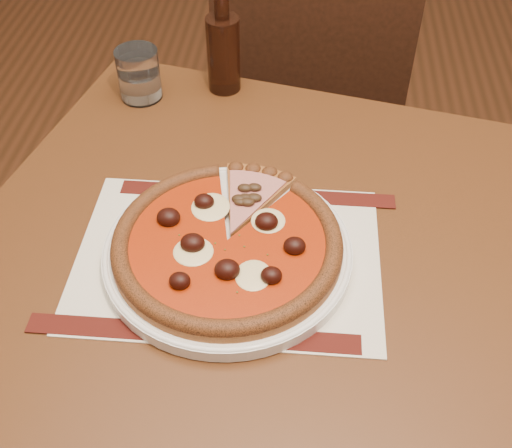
% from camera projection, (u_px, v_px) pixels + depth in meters
% --- Properties ---
extents(table, '(0.95, 0.95, 0.75)m').
position_uv_depth(table, '(255.00, 297.00, 0.94)').
color(table, '#5F2F16').
rests_on(table, ground).
extents(chair_far, '(0.41, 0.41, 0.86)m').
position_uv_depth(chair_far, '(308.00, 112.00, 1.53)').
color(chair_far, black).
rests_on(chair_far, ground).
extents(placemat, '(0.41, 0.29, 0.00)m').
position_uv_depth(placemat, '(228.00, 257.00, 0.86)').
color(placemat, beige).
rests_on(placemat, table).
extents(plate, '(0.33, 0.33, 0.02)m').
position_uv_depth(plate, '(228.00, 252.00, 0.85)').
color(plate, white).
rests_on(plate, placemat).
extents(pizza, '(0.30, 0.30, 0.04)m').
position_uv_depth(pizza, '(227.00, 242.00, 0.83)').
color(pizza, '#915B23').
rests_on(pizza, plate).
extents(ham_slice, '(0.10, 0.15, 0.02)m').
position_uv_depth(ham_slice, '(256.00, 200.00, 0.89)').
color(ham_slice, '#915B23').
rests_on(ham_slice, plate).
extents(water_glass, '(0.08, 0.08, 0.09)m').
position_uv_depth(water_glass, '(139.00, 74.00, 1.09)').
color(water_glass, white).
rests_on(water_glass, table).
extents(bottle, '(0.06, 0.06, 0.19)m').
position_uv_depth(bottle, '(223.00, 50.00, 1.09)').
color(bottle, black).
rests_on(bottle, table).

